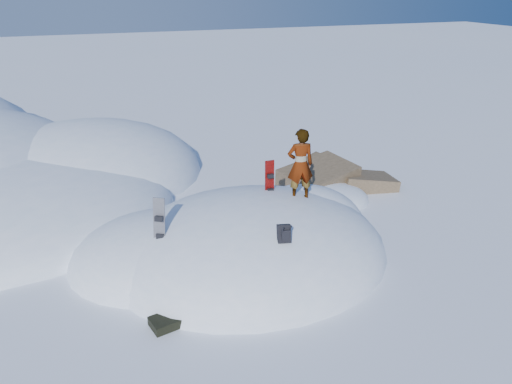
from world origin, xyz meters
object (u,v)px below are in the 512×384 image
object	(u,v)px
snowboard_dark	(159,229)
person	(300,165)
snowboard_red	(270,184)
backpack	(284,234)

from	to	relation	value
snowboard_dark	person	xyz separation A→B (m)	(3.65, 0.45, 0.92)
snowboard_dark	snowboard_red	bearing A→B (deg)	49.78
snowboard_dark	backpack	bearing A→B (deg)	1.98
backpack	person	distance (m)	2.36
snowboard_red	person	xyz separation A→B (m)	(0.60, -0.53, 0.65)
snowboard_red	snowboard_dark	world-z (taller)	snowboard_red
snowboard_red	backpack	size ratio (longest dim) A/B	2.82
snowboard_dark	backpack	xyz separation A→B (m)	(2.44, -1.41, 0.12)
snowboard_dark	person	world-z (taller)	person
person	backpack	bearing A→B (deg)	65.50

